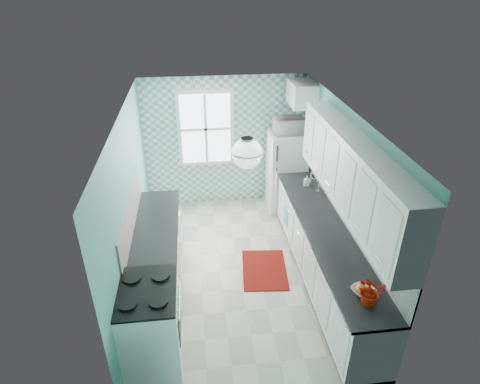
{
  "coord_description": "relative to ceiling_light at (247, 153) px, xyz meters",
  "views": [
    {
      "loc": [
        -0.57,
        -4.84,
        4.09
      ],
      "look_at": [
        0.05,
        0.25,
        1.25
      ],
      "focal_mm": 30.0,
      "sensor_mm": 36.0,
      "label": 1
    }
  ],
  "objects": [
    {
      "name": "rug",
      "position": [
        0.4,
        0.75,
        -2.32
      ],
      "size": [
        0.77,
        1.03,
        0.02
      ],
      "primitive_type": "cube",
      "rotation": [
        0.0,
        0.0,
        -0.1
      ],
      "color": "maroon",
      "rests_on": "floor"
    },
    {
      "name": "base_cabinets_right",
      "position": [
        1.2,
        0.4,
        -1.87
      ],
      "size": [
        0.6,
        3.6,
        0.9
      ],
      "primitive_type": "cube",
      "color": "white",
      "rests_on": "floor"
    },
    {
      "name": "ceiling",
      "position": [
        0.0,
        0.8,
        0.19
      ],
      "size": [
        3.0,
        4.4,
        0.02
      ],
      "primitive_type": "cube",
      "color": "white",
      "rests_on": "wall_back"
    },
    {
      "name": "countertop_right",
      "position": [
        1.19,
        0.4,
        -1.4
      ],
      "size": [
        0.63,
        3.6,
        0.04
      ],
      "primitive_type": "cube",
      "color": "black",
      "rests_on": "base_cabinets_right"
    },
    {
      "name": "wall_right",
      "position": [
        1.51,
        0.8,
        -1.07
      ],
      "size": [
        0.02,
        4.4,
        2.5
      ],
      "primitive_type": "cube",
      "color": "#59B0A2",
      "rests_on": "floor"
    },
    {
      "name": "dish_towel",
      "position": [
        0.89,
        1.49,
        -1.84
      ],
      "size": [
        0.09,
        0.19,
        0.31
      ],
      "primitive_type": "cube",
      "rotation": [
        0.0,
        0.0,
        0.41
      ],
      "color": "#5BB6A5",
      "rests_on": "base_cabinets_right"
    },
    {
      "name": "stove",
      "position": [
        -1.2,
        -0.65,
        -1.79
      ],
      "size": [
        0.68,
        0.86,
        1.03
      ],
      "rotation": [
        0.0,
        0.0,
        0.06
      ],
      "color": "silver",
      "rests_on": "floor"
    },
    {
      "name": "potted_plant",
      "position": [
        1.2,
        -1.03,
        -1.22
      ],
      "size": [
        0.31,
        0.27,
        0.33
      ],
      "primitive_type": "imported",
      "rotation": [
        0.0,
        0.0,
        0.04
      ],
      "color": "#A51A0F",
      "rests_on": "countertop_right"
    },
    {
      "name": "backsplash_right",
      "position": [
        1.49,
        0.4,
        -1.13
      ],
      "size": [
        0.02,
        3.6,
        0.51
      ],
      "primitive_type": "cube",
      "color": "white",
      "rests_on": "wall_right"
    },
    {
      "name": "wall_back",
      "position": [
        0.0,
        3.01,
        -1.07
      ],
      "size": [
        3.0,
        0.02,
        2.5
      ],
      "primitive_type": "cube",
      "color": "#59B0A2",
      "rests_on": "floor"
    },
    {
      "name": "window",
      "position": [
        -0.35,
        2.96,
        -0.77
      ],
      "size": [
        1.04,
        0.05,
        1.44
      ],
      "color": "white",
      "rests_on": "wall_back"
    },
    {
      "name": "wall_left",
      "position": [
        -1.51,
        0.8,
        -1.07
      ],
      "size": [
        0.02,
        4.4,
        2.5
      ],
      "primitive_type": "cube",
      "color": "#59B0A2",
      "rests_on": "floor"
    },
    {
      "name": "countertop_left",
      "position": [
        -1.19,
        0.73,
        -1.4
      ],
      "size": [
        0.63,
        2.15,
        0.04
      ],
      "primitive_type": "cube",
      "color": "black",
      "rests_on": "base_cabinets_left"
    },
    {
      "name": "sink",
      "position": [
        1.2,
        1.41,
        -1.39
      ],
      "size": [
        0.44,
        0.37,
        0.53
      ],
      "rotation": [
        0.0,
        0.0,
        -0.04
      ],
      "color": "silver",
      "rests_on": "countertop_right"
    },
    {
      "name": "upper_cabinet_fridge",
      "position": [
        1.3,
        2.63,
        -0.07
      ],
      "size": [
        0.4,
        0.74,
        0.4
      ],
      "primitive_type": "cube",
      "color": "white",
      "rests_on": "wall_right"
    },
    {
      "name": "backsplash_left",
      "position": [
        -1.49,
        0.73,
        -1.13
      ],
      "size": [
        0.02,
        2.15,
        0.51
      ],
      "primitive_type": "cube",
      "color": "white",
      "rests_on": "wall_left"
    },
    {
      "name": "ceiling_light",
      "position": [
        0.0,
        0.0,
        0.0
      ],
      "size": [
        0.34,
        0.34,
        0.35
      ],
      "color": "silver",
      "rests_on": "ceiling"
    },
    {
      "name": "floor",
      "position": [
        0.0,
        0.8,
        -2.33
      ],
      "size": [
        3.0,
        4.4,
        0.02
      ],
      "primitive_type": "cube",
      "color": "beige",
      "rests_on": "ground"
    },
    {
      "name": "fruit_bowl",
      "position": [
        1.2,
        -0.88,
        -1.35
      ],
      "size": [
        0.32,
        0.32,
        0.06
      ],
      "primitive_type": "imported",
      "rotation": [
        0.0,
        0.0,
        0.36
      ],
      "color": "white",
      "rests_on": "countertop_right"
    },
    {
      "name": "base_cabinets_left",
      "position": [
        -1.2,
        0.73,
        -1.87
      ],
      "size": [
        0.6,
        2.15,
        0.9
      ],
      "primitive_type": "cube",
      "color": "white",
      "rests_on": "floor"
    },
    {
      "name": "accent_wall",
      "position": [
        0.0,
        2.99,
        -1.07
      ],
      "size": [
        3.0,
        0.01,
        2.5
      ],
      "primitive_type": "cube",
      "color": "#5DB1A0",
      "rests_on": "wall_back"
    },
    {
      "name": "wall_front",
      "position": [
        0.0,
        -1.41,
        -1.07
      ],
      "size": [
        3.0,
        0.02,
        2.5
      ],
      "primitive_type": "cube",
      "color": "#59B0A2",
      "rests_on": "floor"
    },
    {
      "name": "soap_bottle",
      "position": [
        1.25,
        1.7,
        -1.3
      ],
      "size": [
        0.08,
        0.09,
        0.18
      ],
      "primitive_type": "imported",
      "rotation": [
        0.0,
        0.0,
        -0.06
      ],
      "color": "#93B3C9",
      "rests_on": "countertop_right"
    },
    {
      "name": "microwave",
      "position": [
        1.11,
        2.58,
        -0.64
      ],
      "size": [
        0.53,
        0.37,
        0.29
      ],
      "primitive_type": "imported",
      "rotation": [
        0.0,
        0.0,
        3.17
      ],
      "color": "silver",
      "rests_on": "fridge"
    },
    {
      "name": "fridge",
      "position": [
        1.11,
        2.58,
        -1.55
      ],
      "size": [
        0.67,
        0.67,
        1.54
      ],
      "rotation": [
        0.0,
        0.0,
        -0.03
      ],
      "color": "silver",
      "rests_on": "floor"
    },
    {
      "name": "upper_cabinets_right",
      "position": [
        1.33,
        0.2,
        -0.42
      ],
      "size": [
        0.33,
        3.2,
        0.9
      ],
      "primitive_type": "cube",
      "color": "white",
      "rests_on": "wall_right"
    }
  ]
}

